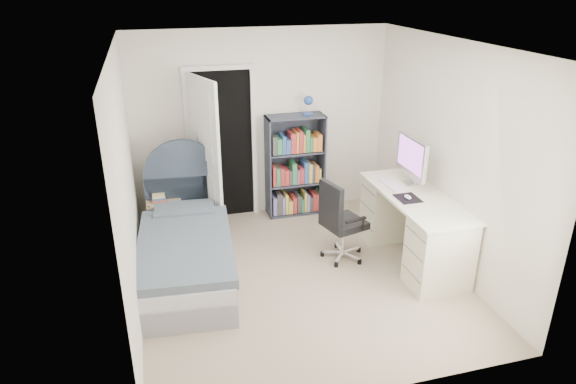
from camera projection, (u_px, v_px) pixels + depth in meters
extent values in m
cube|color=gray|center=(300.00, 278.00, 5.72)|extent=(3.40, 3.60, 0.05)
cube|color=white|center=(302.00, 42.00, 4.71)|extent=(3.40, 3.60, 0.05)
cube|color=white|center=(262.00, 124.00, 6.83)|extent=(3.40, 0.05, 2.50)
cube|color=white|center=(375.00, 260.00, 3.60)|extent=(3.40, 0.05, 2.50)
cube|color=white|center=(124.00, 189.00, 4.80)|extent=(0.05, 3.60, 2.50)
cube|color=white|center=(451.00, 157.00, 5.63)|extent=(0.05, 3.60, 2.50)
cube|color=black|center=(222.00, 146.00, 6.77)|extent=(0.80, 0.01, 2.00)
cube|color=white|center=(189.00, 150.00, 6.65)|extent=(0.06, 0.06, 2.00)
cube|color=white|center=(254.00, 144.00, 6.85)|extent=(0.06, 0.06, 2.00)
cube|color=white|center=(218.00, 68.00, 6.35)|extent=(0.92, 0.06, 0.06)
cube|color=white|center=(205.00, 158.00, 6.35)|extent=(0.30, 0.77, 2.00)
cube|color=gray|center=(187.00, 267.00, 5.65)|extent=(1.11, 2.07, 0.26)
cube|color=silver|center=(186.00, 251.00, 5.57)|extent=(1.09, 2.03, 0.16)
cube|color=slate|center=(185.00, 246.00, 5.43)|extent=(1.13, 1.78, 0.10)
cube|color=slate|center=(185.00, 211.00, 6.16)|extent=(0.74, 0.46, 0.12)
cube|color=#354152|center=(185.00, 206.00, 6.48)|extent=(0.95, 0.14, 0.80)
cylinder|color=#354152|center=(183.00, 176.00, 6.32)|extent=(0.95, 0.14, 0.95)
cylinder|color=tan|center=(151.00, 226.00, 6.26)|extent=(0.04, 0.04, 0.52)
cylinder|color=tan|center=(150.00, 214.00, 6.58)|extent=(0.04, 0.04, 0.52)
cylinder|color=tan|center=(181.00, 223.00, 6.35)|extent=(0.04, 0.04, 0.52)
cylinder|color=tan|center=(179.00, 211.00, 6.67)|extent=(0.04, 0.04, 0.52)
cube|color=tan|center=(163.00, 200.00, 6.37)|extent=(0.42, 0.42, 0.03)
cube|color=tan|center=(166.00, 224.00, 6.49)|extent=(0.38, 0.38, 0.02)
cube|color=#B24C33|center=(159.00, 199.00, 6.34)|extent=(0.17, 0.23, 0.03)
cube|color=#3F598C|center=(159.00, 196.00, 6.33)|extent=(0.16, 0.22, 0.03)
cube|color=#D8CC7F|center=(158.00, 194.00, 6.32)|extent=(0.15, 0.21, 0.03)
cylinder|color=silver|center=(204.00, 227.00, 6.80)|extent=(0.19, 0.19, 0.02)
cylinder|color=silver|center=(200.00, 181.00, 6.54)|extent=(0.02, 0.02, 1.31)
sphere|color=silver|center=(202.00, 134.00, 6.28)|extent=(0.08, 0.08, 0.08)
cube|color=#363B4A|center=(268.00, 168.00, 6.89)|extent=(0.02, 0.33, 1.39)
cube|color=#363B4A|center=(321.00, 163.00, 7.07)|extent=(0.02, 0.33, 1.39)
cube|color=#363B4A|center=(295.00, 116.00, 6.71)|extent=(0.78, 0.33, 0.02)
cube|color=#363B4A|center=(295.00, 211.00, 7.25)|extent=(0.78, 0.33, 0.02)
cube|color=#363B4A|center=(292.00, 162.00, 7.13)|extent=(0.78, 0.01, 1.39)
cube|color=#363B4A|center=(295.00, 183.00, 7.08)|extent=(0.74, 0.31, 0.02)
cube|color=#363B4A|center=(295.00, 152.00, 6.91)|extent=(0.74, 0.31, 0.02)
cylinder|color=#23499B|center=(307.00, 114.00, 6.75)|extent=(0.13, 0.13, 0.02)
cylinder|color=silver|center=(308.00, 107.00, 6.71)|extent=(0.02, 0.02, 0.18)
sphere|color=#23499B|center=(308.00, 100.00, 6.64)|extent=(0.12, 0.12, 0.12)
cube|color=#7F72B2|center=(273.00, 204.00, 7.10)|extent=(0.05, 0.23, 0.26)
cube|color=#3F3F3F|center=(278.00, 202.00, 7.10)|extent=(0.07, 0.23, 0.30)
cube|color=#7F72B2|center=(282.00, 204.00, 7.13)|extent=(0.04, 0.23, 0.25)
cube|color=#D8BF4C|center=(285.00, 202.00, 7.13)|extent=(0.04, 0.23, 0.29)
cube|color=#D8BF4C|center=(289.00, 205.00, 7.17)|extent=(0.06, 0.23, 0.19)
cube|color=#B23333|center=(293.00, 203.00, 7.17)|extent=(0.05, 0.23, 0.23)
cube|color=#3F3F3F|center=(297.00, 202.00, 7.18)|extent=(0.06, 0.23, 0.24)
cube|color=#337F4C|center=(301.00, 203.00, 7.21)|extent=(0.03, 0.23, 0.20)
cube|color=#D8BF4C|center=(304.00, 200.00, 7.20)|extent=(0.03, 0.23, 0.28)
cube|color=#7F72B2|center=(306.00, 201.00, 7.22)|extent=(0.04, 0.23, 0.24)
cube|color=#3F3F3F|center=(309.00, 202.00, 7.23)|extent=(0.04, 0.23, 0.21)
cube|color=#B23333|center=(312.00, 200.00, 7.24)|extent=(0.03, 0.23, 0.25)
cube|color=#B23333|center=(315.00, 200.00, 7.25)|extent=(0.05, 0.23, 0.24)
cube|color=#337F4C|center=(319.00, 198.00, 7.25)|extent=(0.03, 0.23, 0.28)
cube|color=#B23333|center=(273.00, 174.00, 6.92)|extent=(0.04, 0.23, 0.28)
cube|color=#337F4C|center=(277.00, 175.00, 6.94)|extent=(0.05, 0.23, 0.24)
cube|color=#B23333|center=(281.00, 175.00, 6.96)|extent=(0.05, 0.23, 0.24)
cube|color=#B23333|center=(285.00, 175.00, 6.98)|extent=(0.06, 0.23, 0.21)
cube|color=#3F3F3F|center=(289.00, 175.00, 6.99)|extent=(0.03, 0.23, 0.20)
cube|color=#337F4C|center=(293.00, 172.00, 6.99)|extent=(0.06, 0.23, 0.30)
cube|color=#994C7F|center=(296.00, 175.00, 7.02)|extent=(0.03, 0.23, 0.20)
cube|color=#B23333|center=(300.00, 174.00, 7.03)|extent=(0.06, 0.23, 0.22)
cube|color=#335999|center=(304.00, 171.00, 7.03)|extent=(0.06, 0.23, 0.29)
cube|color=#D8BF4C|center=(308.00, 171.00, 7.05)|extent=(0.04, 0.23, 0.26)
cube|color=#3F3F3F|center=(312.00, 171.00, 7.06)|extent=(0.03, 0.23, 0.26)
cube|color=orange|center=(315.00, 172.00, 7.08)|extent=(0.05, 0.23, 0.24)
cube|color=#D8BF4C|center=(318.00, 173.00, 7.10)|extent=(0.03, 0.23, 0.19)
cube|color=#3F3F3F|center=(273.00, 144.00, 6.76)|extent=(0.06, 0.23, 0.24)
cube|color=#337F4C|center=(278.00, 145.00, 6.78)|extent=(0.07, 0.23, 0.21)
cube|color=#335999|center=(282.00, 144.00, 6.79)|extent=(0.05, 0.23, 0.24)
cube|color=#335999|center=(287.00, 145.00, 6.81)|extent=(0.06, 0.23, 0.19)
cube|color=#B23333|center=(291.00, 142.00, 6.81)|extent=(0.06, 0.23, 0.27)
cube|color=orange|center=(295.00, 141.00, 6.82)|extent=(0.04, 0.23, 0.28)
cube|color=#B23333|center=(299.00, 140.00, 6.83)|extent=(0.05, 0.23, 0.29)
cube|color=orange|center=(302.00, 142.00, 6.85)|extent=(0.03, 0.23, 0.24)
cube|color=#337F4C|center=(306.00, 139.00, 6.85)|extent=(0.05, 0.23, 0.30)
cube|color=#337F4C|center=(309.00, 143.00, 6.89)|extent=(0.03, 0.23, 0.20)
cube|color=orange|center=(313.00, 143.00, 6.90)|extent=(0.07, 0.23, 0.19)
cube|color=orange|center=(318.00, 141.00, 6.91)|extent=(0.06, 0.23, 0.23)
cube|color=#F3EECB|center=(416.00, 196.00, 5.75)|extent=(0.67, 1.68, 0.03)
cube|color=#F3EECB|center=(440.00, 254.00, 5.38)|extent=(0.62, 0.45, 0.79)
cube|color=#F3EECB|center=(390.00, 208.00, 6.43)|extent=(0.62, 0.45, 0.79)
cube|color=silver|center=(411.00, 183.00, 6.06)|extent=(0.18, 0.18, 0.01)
cube|color=silver|center=(415.00, 172.00, 6.02)|extent=(0.03, 0.07, 0.25)
cube|color=silver|center=(412.00, 157.00, 5.93)|extent=(0.05, 0.63, 0.45)
cube|color=#B353CB|center=(410.00, 155.00, 5.91)|extent=(0.00, 0.56, 0.36)
cube|color=white|center=(392.00, 185.00, 6.00)|extent=(0.15, 0.45, 0.02)
cube|color=black|center=(408.00, 198.00, 5.66)|extent=(0.25, 0.29, 0.00)
ellipsoid|color=white|center=(408.00, 197.00, 5.65)|extent=(0.07, 0.11, 0.03)
cube|color=silver|center=(351.00, 250.00, 6.13)|extent=(0.25, 0.10, 0.02)
cylinder|color=black|center=(359.00, 250.00, 6.20)|extent=(0.06, 0.06, 0.05)
cube|color=silver|center=(339.00, 248.00, 6.19)|extent=(0.05, 0.25, 0.02)
cylinder|color=black|center=(336.00, 245.00, 6.30)|extent=(0.06, 0.06, 0.05)
cube|color=silver|center=(332.00, 252.00, 6.09)|extent=(0.25, 0.12, 0.02)
cylinder|color=black|center=(322.00, 254.00, 6.11)|extent=(0.06, 0.06, 0.05)
cube|color=silver|center=(339.00, 258.00, 5.98)|extent=(0.18, 0.22, 0.02)
cylinder|color=black|center=(336.00, 265.00, 5.88)|extent=(0.06, 0.06, 0.05)
cube|color=silver|center=(351.00, 256.00, 6.00)|extent=(0.17, 0.23, 0.02)
cylinder|color=black|center=(359.00, 262.00, 5.94)|extent=(0.06, 0.06, 0.05)
cylinder|color=silver|center=(343.00, 239.00, 6.00)|extent=(0.05, 0.05, 0.37)
cube|color=black|center=(344.00, 223.00, 5.92)|extent=(0.53, 0.53, 0.08)
cube|color=black|center=(331.00, 204.00, 5.72)|extent=(0.16, 0.40, 0.49)
cube|color=black|center=(356.00, 220.00, 5.68)|extent=(0.27, 0.11, 0.03)
cube|color=black|center=(332.00, 205.00, 6.04)|extent=(0.27, 0.11, 0.03)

